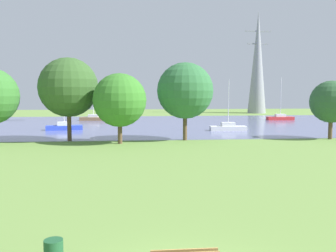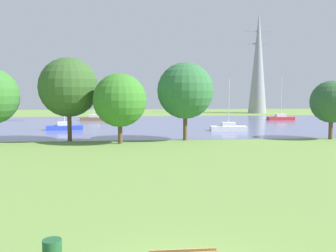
{
  "view_description": "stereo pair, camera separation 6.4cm",
  "coord_description": "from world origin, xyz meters",
  "px_view_note": "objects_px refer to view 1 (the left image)",
  "views": [
    {
      "loc": [
        -1.33,
        -9.31,
        5.12
      ],
      "look_at": [
        1.58,
        21.16,
        2.33
      ],
      "focal_mm": 39.87,
      "sensor_mm": 36.0,
      "label": 1
    },
    {
      "loc": [
        -1.27,
        -9.32,
        5.12
      ],
      "look_at": [
        1.58,
        21.16,
        2.33
      ],
      "focal_mm": 39.87,
      "sensor_mm": 36.0,
      "label": 2
    }
  ],
  "objects_px": {
    "tree_east_near": "(185,91)",
    "sailboat_red": "(280,118)",
    "sailboat_brown": "(93,118)",
    "electricity_pylon": "(258,62)",
    "tree_east_far": "(331,102)",
    "sailboat_white": "(228,127)",
    "tree_mid_shore": "(120,100)",
    "tree_west_far": "(68,87)",
    "sailboat_blue": "(64,127)"
  },
  "relations": [
    {
      "from": "tree_west_far",
      "to": "sailboat_white",
      "type": "bearing_deg",
      "value": 23.93
    },
    {
      "from": "sailboat_brown",
      "to": "electricity_pylon",
      "type": "height_order",
      "value": "electricity_pylon"
    },
    {
      "from": "tree_east_near",
      "to": "sailboat_red",
      "type": "bearing_deg",
      "value": 51.2
    },
    {
      "from": "tree_east_near",
      "to": "electricity_pylon",
      "type": "bearing_deg",
      "value": 63.49
    },
    {
      "from": "sailboat_red",
      "to": "tree_east_far",
      "type": "xyz_separation_m",
      "value": [
        -5.45,
        -27.22,
        3.6
      ]
    },
    {
      "from": "tree_mid_shore",
      "to": "tree_east_far",
      "type": "distance_m",
      "value": 22.81
    },
    {
      "from": "tree_east_far",
      "to": "tree_east_near",
      "type": "bearing_deg",
      "value": 177.79
    },
    {
      "from": "sailboat_white",
      "to": "tree_mid_shore",
      "type": "distance_m",
      "value": 18.25
    },
    {
      "from": "sailboat_brown",
      "to": "tree_east_near",
      "type": "bearing_deg",
      "value": -66.38
    },
    {
      "from": "sailboat_white",
      "to": "tree_east_near",
      "type": "bearing_deg",
      "value": -127.82
    },
    {
      "from": "sailboat_brown",
      "to": "tree_east_far",
      "type": "bearing_deg",
      "value": -45.86
    },
    {
      "from": "sailboat_white",
      "to": "electricity_pylon",
      "type": "height_order",
      "value": "electricity_pylon"
    },
    {
      "from": "sailboat_red",
      "to": "tree_west_far",
      "type": "height_order",
      "value": "tree_west_far"
    },
    {
      "from": "tree_east_near",
      "to": "electricity_pylon",
      "type": "xyz_separation_m",
      "value": [
        24.71,
        49.53,
        7.08
      ]
    },
    {
      "from": "sailboat_brown",
      "to": "tree_west_far",
      "type": "bearing_deg",
      "value": -89.19
    },
    {
      "from": "electricity_pylon",
      "to": "sailboat_blue",
      "type": "bearing_deg",
      "value": -136.59
    },
    {
      "from": "tree_west_far",
      "to": "electricity_pylon",
      "type": "distance_m",
      "value": 61.68
    },
    {
      "from": "sailboat_white",
      "to": "tree_west_far",
      "type": "height_order",
      "value": "tree_west_far"
    },
    {
      "from": "tree_east_far",
      "to": "tree_mid_shore",
      "type": "bearing_deg",
      "value": -176.42
    },
    {
      "from": "tree_east_far",
      "to": "tree_west_far",
      "type": "bearing_deg",
      "value": 177.59
    },
    {
      "from": "sailboat_brown",
      "to": "electricity_pylon",
      "type": "bearing_deg",
      "value": 29.08
    },
    {
      "from": "sailboat_blue",
      "to": "sailboat_red",
      "type": "height_order",
      "value": "sailboat_red"
    },
    {
      "from": "tree_east_far",
      "to": "sailboat_brown",
      "type": "bearing_deg",
      "value": 134.14
    },
    {
      "from": "sailboat_blue",
      "to": "sailboat_red",
      "type": "xyz_separation_m",
      "value": [
        36.19,
        14.44,
        0.0
      ]
    },
    {
      "from": "sailboat_white",
      "to": "tree_east_far",
      "type": "distance_m",
      "value": 13.65
    },
    {
      "from": "sailboat_blue",
      "to": "tree_east_far",
      "type": "bearing_deg",
      "value": -22.58
    },
    {
      "from": "sailboat_blue",
      "to": "tree_east_near",
      "type": "xyz_separation_m",
      "value": [
        14.8,
        -12.16,
        4.79
      ]
    },
    {
      "from": "sailboat_blue",
      "to": "tree_west_far",
      "type": "height_order",
      "value": "tree_west_far"
    },
    {
      "from": "sailboat_red",
      "to": "sailboat_brown",
      "type": "bearing_deg",
      "value": 176.32
    },
    {
      "from": "sailboat_white",
      "to": "tree_mid_shore",
      "type": "height_order",
      "value": "tree_mid_shore"
    },
    {
      "from": "sailboat_blue",
      "to": "electricity_pylon",
      "type": "distance_m",
      "value": 55.66
    },
    {
      "from": "sailboat_brown",
      "to": "tree_east_far",
      "type": "relative_size",
      "value": 1.13
    },
    {
      "from": "sailboat_white",
      "to": "tree_mid_shore",
      "type": "relative_size",
      "value": 0.97
    },
    {
      "from": "tree_mid_shore",
      "to": "tree_west_far",
      "type": "bearing_deg",
      "value": 154.09
    },
    {
      "from": "tree_east_far",
      "to": "sailboat_red",
      "type": "bearing_deg",
      "value": 78.67
    },
    {
      "from": "sailboat_blue",
      "to": "tree_east_far",
      "type": "distance_m",
      "value": 33.48
    },
    {
      "from": "sailboat_red",
      "to": "tree_west_far",
      "type": "relative_size",
      "value": 0.89
    },
    {
      "from": "sailboat_white",
      "to": "sailboat_red",
      "type": "bearing_deg",
      "value": 50.7
    },
    {
      "from": "sailboat_white",
      "to": "tree_east_near",
      "type": "relative_size",
      "value": 0.83
    },
    {
      "from": "sailboat_blue",
      "to": "tree_west_far",
      "type": "bearing_deg",
      "value": -77.34
    },
    {
      "from": "electricity_pylon",
      "to": "tree_mid_shore",
      "type": "bearing_deg",
      "value": -121.45
    },
    {
      "from": "sailboat_white",
      "to": "tree_east_far",
      "type": "relative_size",
      "value": 1.07
    },
    {
      "from": "electricity_pylon",
      "to": "tree_east_near",
      "type": "bearing_deg",
      "value": -116.51
    },
    {
      "from": "tree_east_far",
      "to": "sailboat_white",
      "type": "bearing_deg",
      "value": 132.28
    },
    {
      "from": "sailboat_red",
      "to": "electricity_pylon",
      "type": "xyz_separation_m",
      "value": [
        3.32,
        22.93,
        11.87
      ]
    },
    {
      "from": "sailboat_white",
      "to": "tree_east_near",
      "type": "distance_m",
      "value": 12.51
    },
    {
      "from": "tree_west_far",
      "to": "tree_east_near",
      "type": "bearing_deg",
      "value": -2.67
    },
    {
      "from": "sailboat_blue",
      "to": "sailboat_red",
      "type": "relative_size",
      "value": 0.98
    },
    {
      "from": "sailboat_red",
      "to": "electricity_pylon",
      "type": "height_order",
      "value": "electricity_pylon"
    },
    {
      "from": "sailboat_white",
      "to": "tree_west_far",
      "type": "xyz_separation_m",
      "value": [
        -19.28,
        -8.55,
        5.15
      ]
    }
  ]
}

